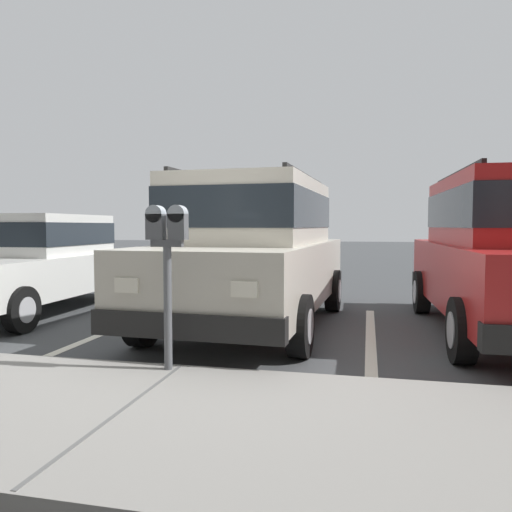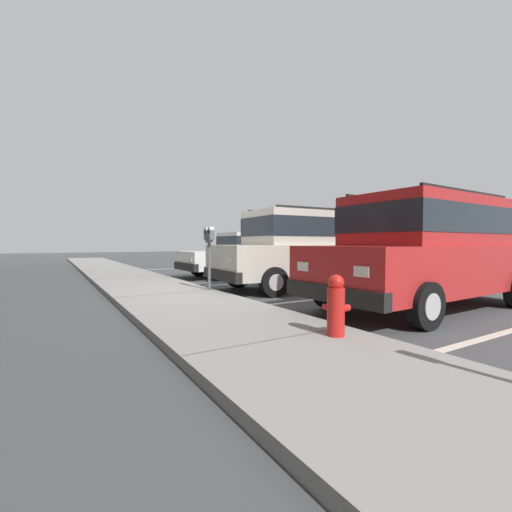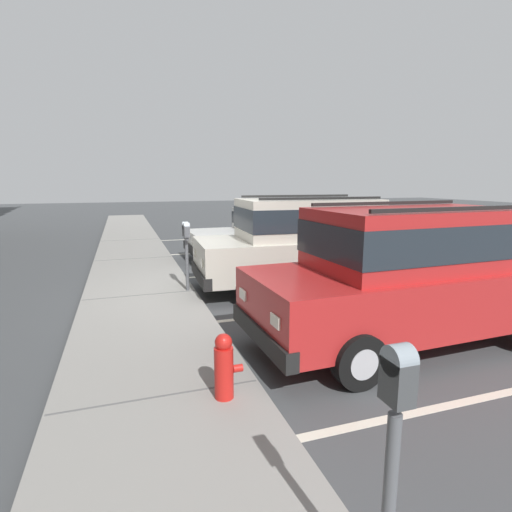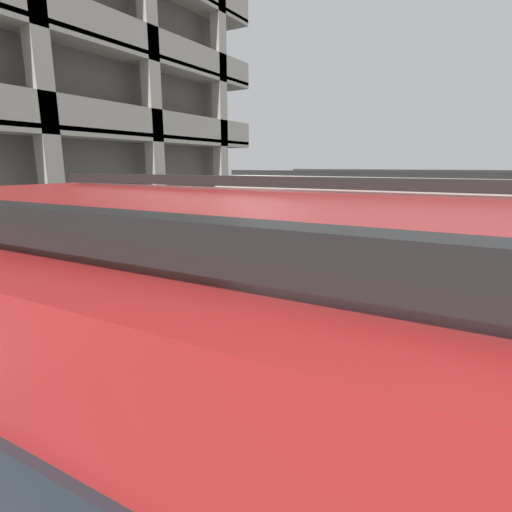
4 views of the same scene
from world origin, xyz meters
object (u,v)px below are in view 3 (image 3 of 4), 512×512
(dark_hatchback, at_px, (264,231))
(parking_meter_far, at_px, (393,443))
(red_sedan, at_px, (412,270))
(parking_meter_near, at_px, (186,240))
(fire_hydrant, at_px, (224,366))
(silver_suv, at_px, (306,239))

(dark_hatchback, bearing_deg, parking_meter_far, 162.24)
(dark_hatchback, bearing_deg, red_sedan, 176.76)
(parking_meter_far, bearing_deg, red_sedan, -40.84)
(parking_meter_far, bearing_deg, dark_hatchback, -16.27)
(parking_meter_near, height_order, parking_meter_far, parking_meter_far)
(red_sedan, relative_size, parking_meter_far, 3.26)
(parking_meter_near, bearing_deg, fire_hydrant, 176.04)
(red_sedan, bearing_deg, parking_meter_far, 137.44)
(parking_meter_near, xyz_separation_m, parking_meter_far, (-6.60, 0.02, -0.08))
(red_sedan, bearing_deg, parking_meter_near, 36.49)
(parking_meter_near, distance_m, fire_hydrant, 4.36)
(fire_hydrant, bearing_deg, red_sedan, -74.23)
(red_sedan, distance_m, dark_hatchback, 6.92)
(dark_hatchback, bearing_deg, parking_meter_near, 138.39)
(red_sedan, bearing_deg, dark_hatchback, -3.47)
(parking_meter_near, bearing_deg, silver_suv, -93.80)
(red_sedan, distance_m, fire_hydrant, 3.19)
(red_sedan, bearing_deg, fire_hydrant, 104.05)
(red_sedan, xyz_separation_m, fire_hydrant, (-0.85, 3.01, -0.62))
(parking_meter_near, xyz_separation_m, fire_hydrant, (-4.29, 0.30, -0.71))
(fire_hydrant, bearing_deg, silver_suv, -35.09)
(dark_hatchback, xyz_separation_m, parking_meter_far, (-10.07, 2.94, 0.27))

